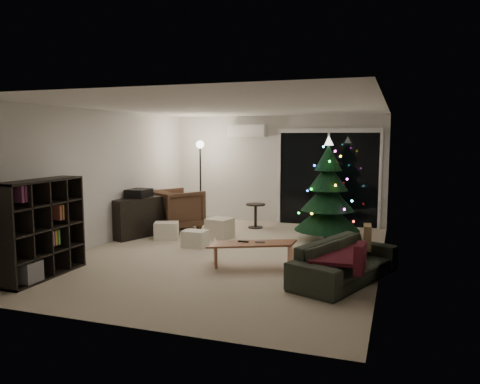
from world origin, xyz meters
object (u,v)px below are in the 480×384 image
at_px(media_cabinet, 139,217).
at_px(armchair, 176,209).
at_px(sofa, 345,261).
at_px(coffee_table, 253,256).
at_px(bookshelf, 32,228).
at_px(christmas_tree, 328,190).

height_order(media_cabinet, armchair, armchair).
bearing_deg(sofa, coffee_table, 105.84).
distance_m(bookshelf, christmas_tree, 5.17).
height_order(media_cabinet, christmas_tree, christmas_tree).
bearing_deg(sofa, christmas_tree, 36.19).
xyz_separation_m(media_cabinet, coffee_table, (2.90, -1.55, -0.19)).
bearing_deg(christmas_tree, sofa, -75.72).
relative_size(sofa, coffee_table, 1.49).
distance_m(coffee_table, christmas_tree, 2.52).
bearing_deg(coffee_table, bookshelf, -179.39).
bearing_deg(christmas_tree, bookshelf, -135.61).
bearing_deg(coffee_table, media_cabinet, 127.28).
bearing_deg(media_cabinet, christmas_tree, 31.04).
relative_size(sofa, christmas_tree, 0.95).
bearing_deg(bookshelf, coffee_table, 16.70).
distance_m(media_cabinet, christmas_tree, 3.80).
height_order(bookshelf, sofa, bookshelf).
bearing_deg(bookshelf, armchair, 75.39).
distance_m(bookshelf, coffee_table, 3.24).
height_order(coffee_table, christmas_tree, christmas_tree).
relative_size(armchair, coffee_table, 0.76).
bearing_deg(sofa, media_cabinet, 90.33).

